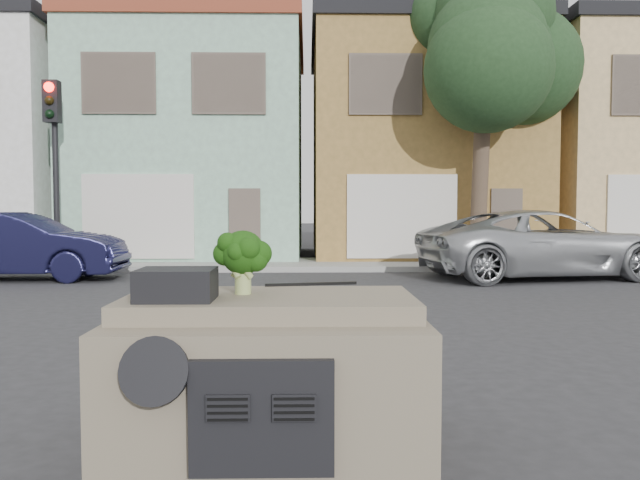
{
  "coord_description": "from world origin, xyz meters",
  "views": [
    {
      "loc": [
        0.25,
        -7.3,
        1.71
      ],
      "look_at": [
        0.41,
        0.5,
        1.3
      ],
      "focal_mm": 35.0,
      "sensor_mm": 36.0,
      "label": 1
    }
  ],
  "objects_px": {
    "navy_sedan": "(19,280)",
    "silver_pickup": "(543,278)",
    "broccoli": "(243,261)",
    "traffic_signal": "(54,176)"
  },
  "relations": [
    {
      "from": "navy_sedan",
      "to": "silver_pickup",
      "type": "bearing_deg",
      "value": -91.1
    },
    {
      "from": "broccoli",
      "to": "traffic_signal",
      "type": "bearing_deg",
      "value": 116.65
    },
    {
      "from": "silver_pickup",
      "to": "broccoli",
      "type": "xyz_separation_m",
      "value": [
        -6.13,
        -10.68,
        1.34
      ]
    },
    {
      "from": "traffic_signal",
      "to": "broccoli",
      "type": "bearing_deg",
      "value": -63.35
    },
    {
      "from": "navy_sedan",
      "to": "broccoli",
      "type": "xyz_separation_m",
      "value": [
        6.37,
        -10.54,
        1.34
      ]
    },
    {
      "from": "traffic_signal",
      "to": "broccoli",
      "type": "distance_m",
      "value": 14.12
    },
    {
      "from": "silver_pickup",
      "to": "traffic_signal",
      "type": "xyz_separation_m",
      "value": [
        -12.45,
        1.9,
        2.55
      ]
    },
    {
      "from": "navy_sedan",
      "to": "broccoli",
      "type": "bearing_deg",
      "value": -150.6
    },
    {
      "from": "silver_pickup",
      "to": "traffic_signal",
      "type": "relative_size",
      "value": 1.16
    },
    {
      "from": "navy_sedan",
      "to": "traffic_signal",
      "type": "distance_m",
      "value": 3.26
    }
  ]
}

